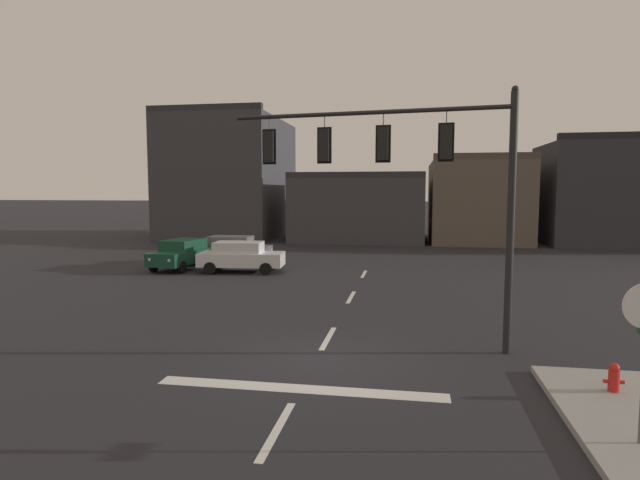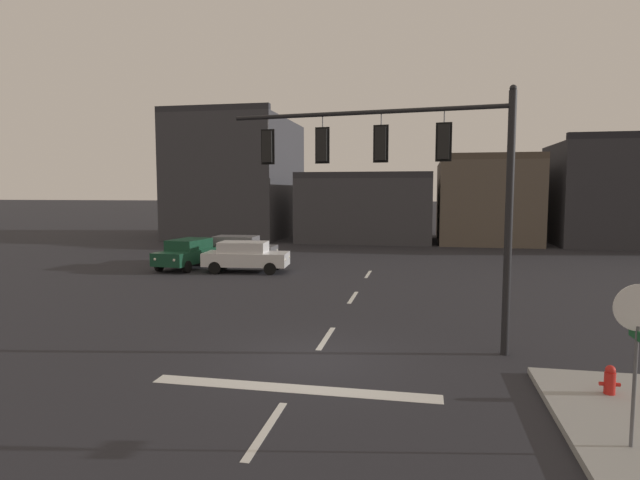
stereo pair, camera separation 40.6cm
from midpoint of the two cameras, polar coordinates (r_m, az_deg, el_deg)
name	(u,v)px [view 2 (the right image)]	position (r m, az deg, el deg)	size (l,w,h in m)	color
ground_plane	(312,360)	(13.74, 0.00, -12.86)	(400.00, 400.00, 0.00)	#232328
stop_bar_paint	(293,388)	(11.90, -1.93, -15.79)	(6.40, 0.50, 0.01)	silver
lane_centreline	(326,338)	(15.62, 1.43, -10.59)	(0.16, 26.40, 0.01)	silver
signal_mast_near_side	(405,166)	(14.57, 10.04, 7.91)	(7.77, 1.16, 6.95)	black
stop_sign	(638,326)	(9.98, 32.20, -7.94)	(0.76, 0.64, 2.83)	#56565B
car_lot_nearside	(245,256)	(28.03, -7.68, -1.72)	(4.57, 2.22, 1.61)	silver
car_lot_middle	(238,249)	(31.61, -8.53, -0.93)	(4.49, 1.99, 1.61)	slate
car_lot_farside	(188,253)	(30.02, -13.72, -1.36)	(2.34, 4.61, 1.61)	#143D28
fire_hydrant	(610,385)	(12.73, 29.73, -13.53)	(0.40, 0.30, 0.75)	red
building_row	(465,193)	(46.94, 15.72, 4.94)	(53.78, 13.00, 11.29)	#38383D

